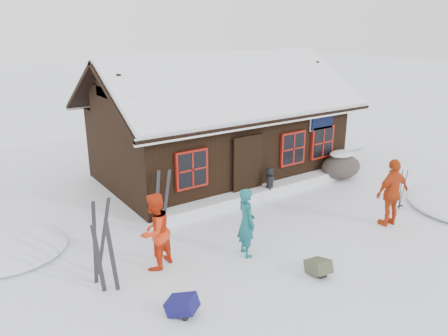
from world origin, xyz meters
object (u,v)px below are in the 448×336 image
(skier_crouched, at_px, (270,182))
(skier_orange_left, at_px, (155,231))
(backpack_blue, at_px, (182,308))
(backpack_olive, at_px, (318,269))
(boulder, at_px, (341,166))
(skier_orange_right, at_px, (392,193))
(ski_pair_left, at_px, (99,239))
(ski_poles, at_px, (402,190))
(skier_teal, at_px, (246,222))

(skier_crouched, bearing_deg, skier_orange_left, 159.89)
(skier_orange_left, xyz_separation_m, backpack_blue, (-0.37, -1.86, -0.74))
(backpack_blue, xyz_separation_m, backpack_olive, (3.16, -0.48, -0.00))
(boulder, bearing_deg, skier_orange_right, -118.89)
(skier_orange_left, relative_size, backpack_blue, 3.28)
(skier_crouched, xyz_separation_m, boulder, (3.27, -0.06, -0.03))
(boulder, bearing_deg, backpack_olive, -142.68)
(backpack_blue, height_order, backpack_olive, backpack_blue)
(ski_pair_left, height_order, backpack_olive, ski_pair_left)
(boulder, relative_size, ski_poles, 1.24)
(boulder, bearing_deg, ski_pair_left, -171.71)
(backpack_olive, bearing_deg, ski_poles, 22.91)
(ski_pair_left, distance_m, backpack_blue, 2.49)
(backpack_olive, bearing_deg, skier_orange_right, 20.20)
(skier_crouched, height_order, backpack_olive, skier_crouched)
(skier_orange_left, bearing_deg, backpack_blue, 52.60)
(skier_teal, height_order, backpack_blue, skier_teal)
(skier_teal, distance_m, backpack_blue, 2.75)
(skier_crouched, height_order, ski_poles, ski_poles)
(skier_orange_right, relative_size, skier_crouched, 1.90)
(skier_orange_right, distance_m, backpack_blue, 6.72)
(skier_crouched, relative_size, backpack_blue, 1.83)
(skier_teal, distance_m, skier_orange_right, 4.37)
(ski_poles, bearing_deg, ski_pair_left, 169.90)
(boulder, height_order, ski_poles, ski_poles)
(skier_orange_left, bearing_deg, skier_orange_right, 139.41)
(skier_teal, distance_m, skier_crouched, 3.83)
(backpack_olive, bearing_deg, skier_crouched, 71.85)
(boulder, bearing_deg, backpack_blue, -157.02)
(skier_teal, xyz_separation_m, skier_orange_left, (-2.03, 0.70, 0.05))
(boulder, distance_m, backpack_olive, 6.76)
(backpack_olive, bearing_deg, ski_pair_left, 153.72)
(ski_poles, xyz_separation_m, backpack_olive, (-4.73, -1.20, -0.45))
(skier_orange_left, relative_size, ski_poles, 1.41)
(skier_teal, height_order, skier_orange_right, skier_orange_right)
(boulder, xyz_separation_m, backpack_blue, (-8.53, -3.62, -0.32))
(ski_pair_left, bearing_deg, ski_poles, -43.23)
(ski_pair_left, distance_m, ski_poles, 8.79)
(boulder, height_order, backpack_blue, boulder)
(backpack_olive, bearing_deg, boulder, 46.00)
(skier_teal, distance_m, skier_orange_left, 2.15)
(skier_orange_right, xyz_separation_m, skier_crouched, (-1.41, 3.44, -0.45))
(skier_crouched, bearing_deg, boulder, -41.44)
(skier_crouched, distance_m, ski_pair_left, 6.19)
(skier_orange_left, distance_m, ski_pair_left, 1.20)
(boulder, relative_size, backpack_olive, 2.97)
(skier_teal, xyz_separation_m, ski_pair_left, (-3.16, 1.11, 0.01))
(skier_crouched, bearing_deg, ski_pair_left, 152.72)
(skier_orange_left, xyz_separation_m, ski_poles, (7.52, -1.14, -0.30))
(ski_pair_left, xyz_separation_m, backpack_olive, (3.92, -2.74, -0.71))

